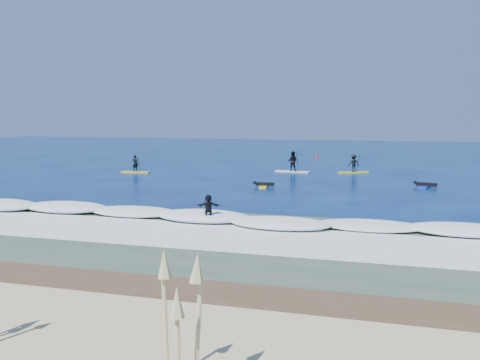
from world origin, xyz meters
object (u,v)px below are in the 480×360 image
(sup_paddler_left, at_px, (135,166))
(sup_paddler_right, at_px, (354,165))
(prone_paddler_near, at_px, (264,185))
(prone_paddler_far, at_px, (425,185))
(sup_paddler_center, at_px, (293,163))
(marker_buoy, at_px, (316,156))
(wave_surfer, at_px, (208,209))

(sup_paddler_left, xyz_separation_m, sup_paddler_right, (19.04, 5.36, 0.17))
(prone_paddler_near, bearing_deg, prone_paddler_far, -82.70)
(sup_paddler_left, relative_size, sup_paddler_right, 0.98)
(sup_paddler_right, height_order, prone_paddler_near, sup_paddler_right)
(sup_paddler_left, bearing_deg, prone_paddler_far, -10.82)
(sup_paddler_center, bearing_deg, sup_paddler_right, 13.43)
(sup_paddler_center, distance_m, prone_paddler_near, 10.78)
(marker_buoy, bearing_deg, sup_paddler_right, -70.48)
(sup_paddler_left, distance_m, sup_paddler_right, 19.78)
(prone_paddler_far, bearing_deg, marker_buoy, 39.91)
(sup_paddler_center, bearing_deg, wave_surfer, -83.78)
(prone_paddler_near, bearing_deg, sup_paddler_left, 57.12)
(sup_paddler_left, relative_size, marker_buoy, 4.52)
(sup_paddler_right, xyz_separation_m, marker_buoy, (-5.76, 16.24, -0.49))
(wave_surfer, bearing_deg, sup_paddler_right, 60.80)
(prone_paddler_far, bearing_deg, sup_paddler_left, 97.76)
(sup_paddler_center, bearing_deg, prone_paddler_near, -85.58)
(sup_paddler_center, xyz_separation_m, wave_surfer, (0.67, -24.55, -0.09))
(sup_paddler_left, xyz_separation_m, prone_paddler_near, (13.57, -6.23, -0.44))
(sup_paddler_left, height_order, sup_paddler_center, sup_paddler_center)
(sup_paddler_left, height_order, wave_surfer, sup_paddler_left)
(prone_paddler_near, bearing_deg, sup_paddler_center, -8.46)
(sup_paddler_left, bearing_deg, sup_paddler_center, 14.71)
(sup_paddler_right, bearing_deg, wave_surfer, -130.11)
(sup_paddler_right, height_order, wave_surfer, sup_paddler_right)
(sup_paddler_left, distance_m, sup_paddler_center, 14.35)
(sup_paddler_right, distance_m, prone_paddler_near, 12.83)
(sup_paddler_center, relative_size, marker_buoy, 5.41)
(sup_paddler_right, height_order, marker_buoy, sup_paddler_right)
(prone_paddler_far, xyz_separation_m, wave_surfer, (-10.53, -16.92, 0.59))
(sup_paddler_center, distance_m, prone_paddler_far, 13.57)
(sup_paddler_left, height_order, sup_paddler_right, sup_paddler_right)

